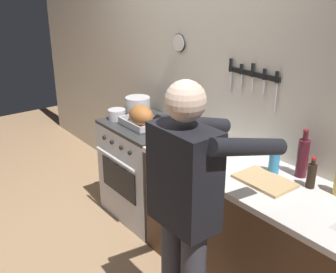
{
  "coord_description": "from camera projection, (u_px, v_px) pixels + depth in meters",
  "views": [
    {
      "loc": [
        2.57,
        -0.93,
        2.12
      ],
      "look_at": [
        0.27,
        0.85,
        0.97
      ],
      "focal_mm": 43.58,
      "sensor_mm": 36.0,
      "label": 1
    }
  ],
  "objects": [
    {
      "name": "roasting_pan",
      "position": [
        141.0,
        117.0,
        3.51
      ],
      "size": [
        0.35,
        0.26,
        0.19
      ],
      "color": "#B7B7BC",
      "rests_on": "stove"
    },
    {
      "name": "bottle_soy_sauce",
      "position": [
        311.0,
        175.0,
        2.49
      ],
      "size": [
        0.06,
        0.06,
        0.2
      ],
      "color": "black",
      "rests_on": "counter_block"
    },
    {
      "name": "counter_block",
      "position": [
        271.0,
        244.0,
        2.71
      ],
      "size": [
        2.03,
        0.65,
        0.9
      ],
      "color": "brown",
      "rests_on": "ground"
    },
    {
      "name": "ground_plane",
      "position": [
        62.0,
        265.0,
        3.2
      ],
      "size": [
        8.0,
        8.0,
        0.0
      ],
      "primitive_type": "plane",
      "color": "#937251"
    },
    {
      "name": "person_cook",
      "position": [
        187.0,
        207.0,
        2.21
      ],
      "size": [
        0.51,
        0.63,
        1.66
      ],
      "rotation": [
        0.0,
        0.0,
        1.77
      ],
      "color": "#383842",
      "rests_on": "ground"
    },
    {
      "name": "cutting_board",
      "position": [
        265.0,
        181.0,
        2.58
      ],
      "size": [
        0.36,
        0.24,
        0.02
      ],
      "primitive_type": "cube",
      "color": "tan",
      "rests_on": "counter_block"
    },
    {
      "name": "bottle_dish_soap",
      "position": [
        274.0,
        162.0,
        2.67
      ],
      "size": [
        0.07,
        0.07,
        0.2
      ],
      "color": "#338CCC",
      "rests_on": "counter_block"
    },
    {
      "name": "bottle_wine_red",
      "position": [
        303.0,
        157.0,
        2.61
      ],
      "size": [
        0.07,
        0.07,
        0.32
      ],
      "color": "#47141E",
      "rests_on": "counter_block"
    },
    {
      "name": "saucepan",
      "position": [
        117.0,
        114.0,
        3.69
      ],
      "size": [
        0.16,
        0.16,
        0.09
      ],
      "color": "#B7B7BC",
      "rests_on": "stove"
    },
    {
      "name": "wall_back",
      "position": [
        195.0,
        78.0,
        3.49
      ],
      "size": [
        6.0,
        0.13,
        2.6
      ],
      "color": "beige",
      "rests_on": "ground"
    },
    {
      "name": "stock_pot",
      "position": [
        138.0,
        107.0,
        3.77
      ],
      "size": [
        0.23,
        0.23,
        0.18
      ],
      "color": "#B7B7BC",
      "rests_on": "stove"
    },
    {
      "name": "stove",
      "position": [
        148.0,
        170.0,
        3.76
      ],
      "size": [
        0.76,
        0.67,
        0.9
      ],
      "color": "#BCBCC1",
      "rests_on": "ground"
    }
  ]
}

